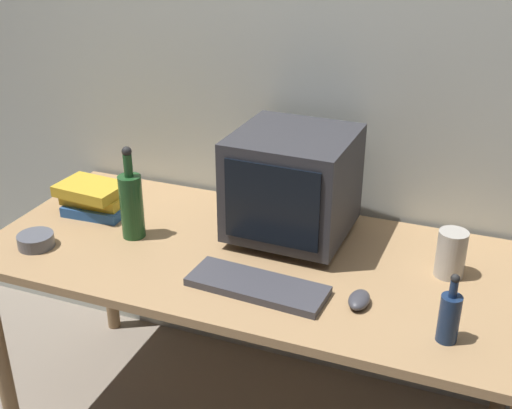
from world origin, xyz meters
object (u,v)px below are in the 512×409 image
Objects in this scene: crt_monitor at (293,184)px; book_stack at (95,198)px; bottle_tall at (131,204)px; metal_canister at (451,254)px; keyboard at (257,286)px; cd_spindle at (36,241)px; computer_mouse at (359,300)px; bottle_short at (449,316)px.

crt_monitor reaches higher than book_stack.
bottle_tall is 2.18× the size of metal_canister.
crt_monitor is at bearing 95.57° from keyboard.
book_stack is at bearing 82.59° from cd_spindle.
computer_mouse is 0.35m from metal_canister.
keyboard is 0.60m from metal_canister.
crt_monitor reaches higher than cd_spindle.
computer_mouse is 0.49× the size of bottle_short.
crt_monitor reaches higher than computer_mouse.
bottle_tall is 0.26m from book_stack.
crt_monitor is at bearing 21.50° from bottle_tall.
keyboard is at bearing 1.84° from cd_spindle.
bottle_short is 1.33m from book_stack.
computer_mouse is at bearing 2.90° from cd_spindle.
bottle_tall is 2.73× the size of cd_spindle.
bottle_short is 0.34m from metal_canister.
metal_canister is at bearing -7.03° from crt_monitor.
metal_canister reaches higher than computer_mouse.
metal_canister is at bearing 1.08° from book_stack.
metal_canister is at bearing 7.30° from bottle_tall.
bottle_tall is 1.05m from metal_canister.
crt_monitor is 3.99× the size of computer_mouse.
bottle_short is (0.55, -0.04, 0.06)m from keyboard.
cd_spindle is (-0.78, -0.03, 0.01)m from keyboard.
bottle_tall is 1.62× the size of bottle_short.
metal_canister is (0.53, -0.07, -0.12)m from crt_monitor.
crt_monitor is 0.88m from cd_spindle.
computer_mouse is at bearing -12.82° from book_stack.
book_stack is 1.26m from metal_canister.
crt_monitor reaches higher than bottle_short.
crt_monitor is 0.55m from metal_canister.
bottle_tall is at bearing 166.62° from keyboard.
metal_canister is (1.04, 0.13, -0.05)m from bottle_tall.
computer_mouse is 0.67× the size of metal_canister.
bottle_tall reaches higher than book_stack.
computer_mouse is 0.83m from bottle_tall.
cd_spindle is at bearing -174.46° from keyboard.
bottle_tall reaches higher than metal_canister.
book_stack is (-0.74, 0.27, 0.05)m from keyboard.
keyboard is 4.20× the size of computer_mouse.
bottle_short is 0.79× the size of book_stack.
bottle_short is (0.25, -0.07, 0.06)m from computer_mouse.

